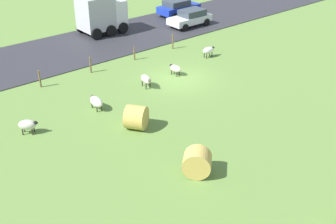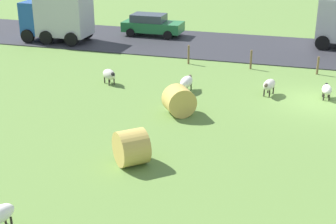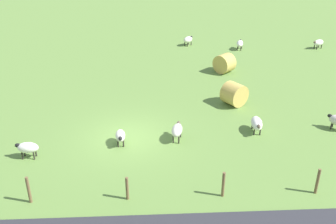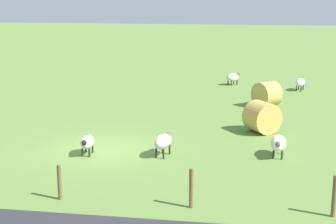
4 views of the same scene
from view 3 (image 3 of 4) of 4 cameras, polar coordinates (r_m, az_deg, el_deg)
The scene contains 14 objects.
ground_plane at distance 20.24m, azimuth -5.71°, elevation -3.61°, with size 160.00×160.00×0.00m, color olive.
sheep_0 at distance 19.38m, azimuth -19.47°, elevation -4.85°, with size 0.58×1.10×0.80m.
sheep_1 at distance 19.66m, azimuth 1.30°, elevation -2.61°, with size 1.25×0.74×0.81m.
sheep_2 at distance 35.33m, azimuth 20.74°, elevation 9.27°, with size 0.90×1.12×0.75m.
sheep_3 at distance 20.86m, azimuth 12.59°, elevation -1.61°, with size 1.30×0.64×0.78m.
sheep_4 at distance 33.94m, azimuth 2.90°, elevation 10.31°, with size 1.06×1.03×0.78m.
sheep_5 at distance 33.36m, azimuth 10.26°, elevation 9.62°, with size 1.16×0.79×0.77m.
sheep_6 at distance 19.46m, azimuth -6.84°, elevation -3.42°, with size 1.06×0.53×0.71m.
hay_bale_0 at distance 23.52m, azimuth 9.47°, elevation 2.55°, with size 1.33×1.33×1.08m, color tan.
hay_bale_1 at distance 28.28m, azimuth 8.09°, elevation 6.91°, with size 1.32×1.32×1.03m, color tan.
fence_post_0 at distance 16.59m, azimuth -19.33°, elevation -10.49°, with size 0.12×0.12×1.19m, color brown.
fence_post_1 at distance 15.96m, azimuth -5.87°, elevation -10.84°, with size 0.12×0.12×1.04m, color brown.
fence_post_2 at distance 16.15m, azimuth 7.93°, elevation -10.24°, with size 0.12×0.12×1.14m, color brown.
fence_post_3 at distance 17.22m, azimuth 20.63°, elevation -9.27°, with size 0.12×0.12×1.16m, color brown.
Camera 3 is at (17.39, 1.15, 10.30)m, focal length 42.55 mm.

